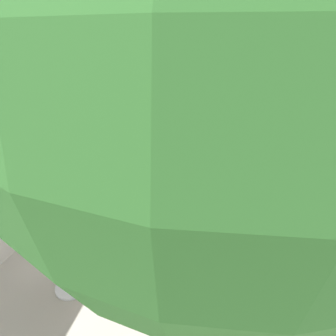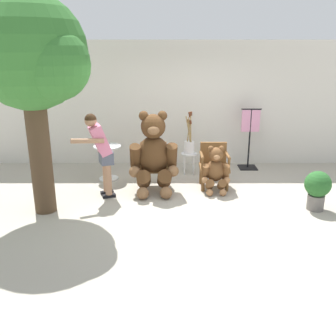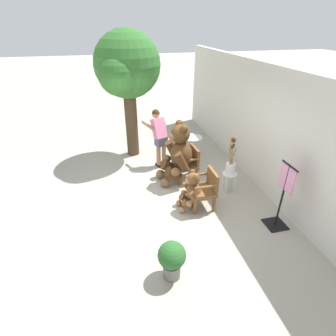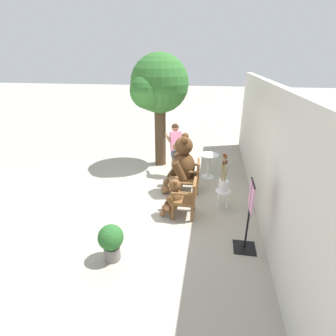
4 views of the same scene
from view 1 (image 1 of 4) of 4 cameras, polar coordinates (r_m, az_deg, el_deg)
name	(u,v)px [view 1 (image 1 of 4)]	position (r m, az deg, el deg)	size (l,w,h in m)	color
ground_plane	(186,223)	(4.49, 3.94, -11.84)	(60.00, 60.00, 0.00)	#A8A091
back_wall	(43,133)	(4.74, -25.65, 6.95)	(10.00, 0.16, 2.80)	beige
wooden_chair_left	(129,215)	(3.92, -8.49, -10.13)	(0.59, 0.55, 0.86)	brown
wooden_chair_right	(152,177)	(4.85, -3.58, -2.08)	(0.56, 0.52, 0.86)	brown
teddy_bear_large	(146,200)	(3.68, -4.86, -7.05)	(0.92, 0.89, 1.54)	#4C3019
teddy_bear_small	(167,180)	(4.80, -0.25, -2.70)	(0.54, 0.50, 0.89)	brown
person_visitor	(144,239)	(2.80, -5.32, -15.20)	(0.69, 0.66, 1.55)	black
white_stool	(102,190)	(4.82, -14.17, -4.58)	(0.34, 0.34, 0.46)	silver
brush_bucket	(100,175)	(4.67, -14.54, -1.38)	(0.22, 0.22, 0.90)	white
round_side_table	(66,260)	(3.46, -21.31, -18.17)	(0.56, 0.56, 0.72)	silver
patio_tree	(221,111)	(1.22, 11.38, 12.06)	(1.83, 1.74, 3.45)	#473523
potted_plant	(218,153)	(6.17, 10.81, 3.29)	(0.44, 0.44, 0.68)	slate
clothing_display_stand	(111,142)	(5.94, -12.20, 5.60)	(0.44, 0.40, 1.36)	black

